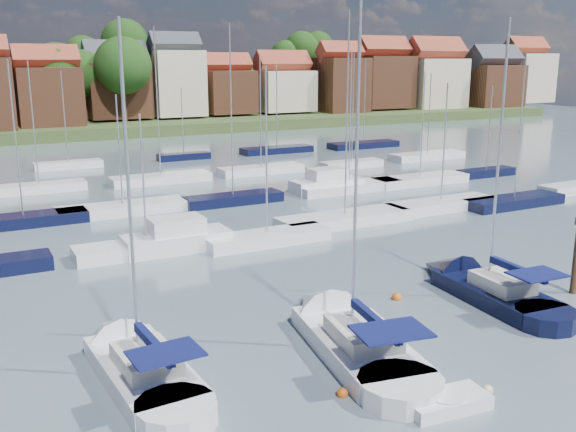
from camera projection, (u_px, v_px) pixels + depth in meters
ground at (165, 190)px, 61.93m from camera, size 260.00×260.00×0.00m
sailboat_left at (133, 361)px, 26.03m from camera, size 3.50×11.11×14.93m
sailboat_centre at (342, 332)px, 28.86m from camera, size 5.33×12.78×16.80m
sailboat_navy at (478, 287)px, 34.52m from camera, size 3.78×11.33×15.45m
tender at (446, 402)px, 23.10m from camera, size 3.23×1.73×0.67m
timber_piling at (575, 272)px, 34.34m from camera, size 0.40×0.40×6.49m
buoy_c at (342, 396)px, 24.04m from camera, size 0.43×0.43×0.43m
buoy_d at (487, 393)px, 24.27m from camera, size 0.43×0.43×0.43m
buoy_e at (397, 299)px, 33.72m from camera, size 0.52×0.52×0.52m
marina_field at (201, 193)px, 58.52m from camera, size 79.62×41.41×15.93m
far_shore_town at (48, 95)px, 141.51m from camera, size 212.46×90.00×22.27m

